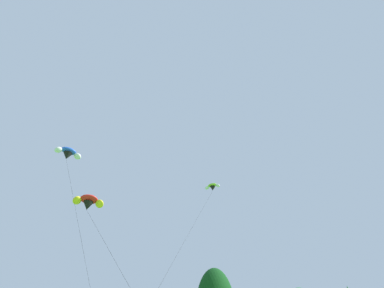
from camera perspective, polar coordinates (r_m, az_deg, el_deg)
The scene contains 3 objects.
parafoil_kite_high_lime_white at distance 40.48m, azimuth 4.05°, elevation -8.45°, with size 10.75×15.20×20.82m.
parafoil_kite_mid_red_yellow at distance 30.97m, azimuth -19.78°, elevation -10.76°, with size 9.63×13.46×14.23m.
parafoil_kite_far_blue_white at distance 37.68m, azimuth -23.30°, elevation -1.73°, with size 10.58×11.09×21.63m.
Camera 1 is at (-0.82, 3.34, 2.13)m, focal length 27.01 mm.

